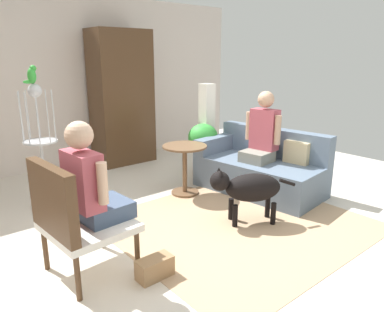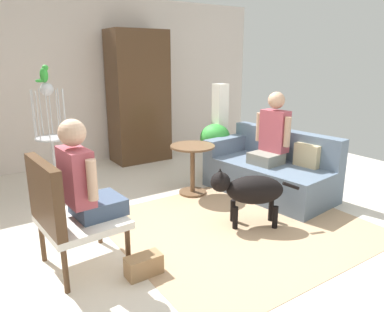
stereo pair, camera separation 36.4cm
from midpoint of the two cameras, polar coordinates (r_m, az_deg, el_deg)
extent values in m
plane|color=beige|center=(3.89, 2.06, -11.16)|extent=(7.74, 7.74, 0.00)
cube|color=silver|center=(6.34, -18.34, 11.00)|extent=(6.08, 0.12, 2.68)
cube|color=tan|center=(3.98, 4.57, -10.54)|extent=(2.48, 2.28, 0.01)
cube|color=slate|center=(4.86, 8.36, -3.11)|extent=(1.03, 1.70, 0.42)
cube|color=slate|center=(5.02, 10.70, 2.13)|extent=(0.38, 1.62, 0.38)
cube|color=slate|center=(5.20, 2.03, 1.93)|extent=(0.85, 0.28, 0.22)
cube|color=#C6B284|center=(4.72, 13.91, 0.50)|extent=(0.14, 0.33, 0.28)
cube|color=tan|center=(4.95, 9.37, 1.42)|extent=(0.13, 0.28, 0.28)
cylinder|color=#4C331E|center=(3.59, -16.92, -10.90)|extent=(0.04, 0.04, 0.38)
cylinder|color=#4C331E|center=(3.15, -11.97, -14.50)|extent=(0.04, 0.04, 0.38)
cylinder|color=#4C331E|center=(3.43, -24.92, -13.10)|extent=(0.04, 0.04, 0.38)
cylinder|color=#4C331E|center=(2.95, -21.03, -17.44)|extent=(0.04, 0.04, 0.38)
cube|color=white|center=(3.17, -19.08, -10.41)|extent=(0.67, 0.71, 0.06)
cube|color=#4C331E|center=(2.97, -24.37, -6.45)|extent=(0.13, 0.67, 0.54)
cube|color=gray|center=(4.72, 7.96, -0.08)|extent=(0.39, 0.39, 0.14)
cube|color=#B24C59|center=(4.76, 9.13, 4.11)|extent=(0.22, 0.37, 0.52)
sphere|color=tan|center=(4.70, 9.33, 8.73)|extent=(0.21, 0.21, 0.21)
cylinder|color=tan|center=(4.61, 11.07, 3.98)|extent=(0.08, 0.08, 0.37)
cylinder|color=tan|center=(4.85, 6.77, 4.71)|extent=(0.08, 0.08, 0.37)
cube|color=#3F516C|center=(3.19, -16.81, -8.10)|extent=(0.42, 0.41, 0.14)
cube|color=#B24C59|center=(3.02, -20.08, -3.62)|extent=(0.21, 0.39, 0.46)
sphere|color=#DDB293|center=(2.92, -20.72, 3.03)|extent=(0.22, 0.22, 0.22)
cylinder|color=#DDB293|center=(3.23, -21.15, -2.09)|extent=(0.08, 0.08, 0.32)
cylinder|color=#DDB293|center=(2.83, -17.47, -4.15)|extent=(0.08, 0.08, 0.32)
cylinder|color=brown|center=(4.61, -3.42, 1.49)|extent=(0.57, 0.57, 0.02)
cylinder|color=brown|center=(4.70, -3.35, -2.35)|extent=(0.06, 0.06, 0.62)
cylinder|color=brown|center=(4.79, -3.30, -5.73)|extent=(0.35, 0.35, 0.03)
ellipsoid|color=black|center=(3.89, 6.87, -4.97)|extent=(0.66, 0.57, 0.30)
sphere|color=black|center=(3.79, 1.62, -3.98)|extent=(0.21, 0.21, 0.21)
cone|color=black|center=(3.70, 1.77, -2.73)|extent=(0.06, 0.06, 0.06)
cone|color=black|center=(3.80, 1.50, -2.25)|extent=(0.06, 0.06, 0.06)
cylinder|color=black|center=(3.99, 12.16, -4.10)|extent=(0.17, 0.13, 0.10)
cylinder|color=black|center=(3.87, 4.05, -9.40)|extent=(0.06, 0.06, 0.24)
cylinder|color=black|center=(4.03, 3.52, -8.33)|extent=(0.06, 0.06, 0.24)
cylinder|color=black|center=(3.97, 10.02, -8.93)|extent=(0.06, 0.06, 0.24)
cylinder|color=black|center=(4.13, 9.26, -7.92)|extent=(0.06, 0.06, 0.24)
cylinder|color=silver|center=(4.78, -23.72, -7.12)|extent=(0.36, 0.36, 0.03)
cylinder|color=silver|center=(4.66, -24.22, -2.79)|extent=(0.04, 0.04, 0.79)
cylinder|color=silver|center=(4.56, -24.77, 2.05)|extent=(0.38, 0.38, 0.02)
cylinder|color=silver|center=(4.56, -23.02, 5.97)|extent=(0.01, 0.01, 0.56)
cylinder|color=silver|center=(4.65, -23.81, 6.05)|extent=(0.01, 0.01, 0.56)
cylinder|color=silver|center=(4.69, -25.08, 5.97)|extent=(0.01, 0.01, 0.56)
cylinder|color=silver|center=(4.66, -26.38, 5.78)|extent=(0.01, 0.01, 0.56)
cylinder|color=silver|center=(4.58, -27.27, 5.53)|extent=(0.01, 0.01, 0.56)
cylinder|color=silver|center=(4.47, -27.38, 5.31)|extent=(0.01, 0.01, 0.56)
cylinder|color=silver|center=(4.38, -26.64, 5.22)|extent=(0.01, 0.01, 0.56)
cylinder|color=silver|center=(4.33, -25.30, 5.30)|extent=(0.01, 0.01, 0.56)
cylinder|color=silver|center=(4.36, -23.90, 5.51)|extent=(0.01, 0.01, 0.56)
cylinder|color=silver|center=(4.45, -23.04, 5.77)|extent=(0.01, 0.01, 0.56)
sphere|color=silver|center=(4.48, -25.59, 9.19)|extent=(0.15, 0.15, 0.15)
ellipsoid|color=green|center=(4.47, -26.00, 11.21)|extent=(0.09, 0.10, 0.17)
sphere|color=green|center=(4.47, -25.87, 12.23)|extent=(0.07, 0.07, 0.07)
cone|color=#D8BF4C|center=(4.48, -25.43, 12.28)|extent=(0.03, 0.02, 0.02)
ellipsoid|color=green|center=(4.46, -26.41, 10.35)|extent=(0.12, 0.03, 0.04)
cylinder|color=#996047|center=(5.47, -0.20, -2.00)|extent=(0.30, 0.30, 0.21)
cylinder|color=brown|center=(5.41, -0.20, 0.08)|extent=(0.03, 0.03, 0.20)
ellipsoid|color=green|center=(5.35, -0.21, 2.94)|extent=(0.44, 0.44, 0.40)
cube|color=#4C4742|center=(5.67, 0.39, -2.17)|extent=(0.20, 0.20, 0.06)
cube|color=white|center=(5.51, 0.41, 4.54)|extent=(0.18, 0.18, 1.29)
cube|color=#4C331E|center=(6.18, -12.63, 8.83)|extent=(0.93, 0.56, 2.15)
cube|color=#99724C|center=(3.11, -9.35, -16.98)|extent=(0.30, 0.15, 0.17)
camera|label=1|loc=(0.18, -92.86, -0.78)|focal=34.10mm
camera|label=2|loc=(0.18, 87.14, 0.78)|focal=34.10mm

